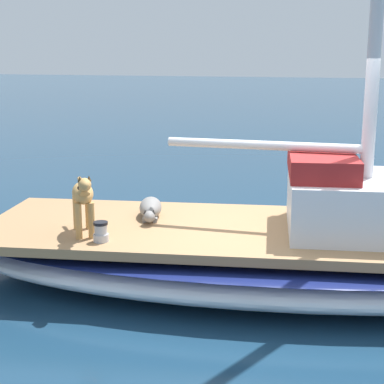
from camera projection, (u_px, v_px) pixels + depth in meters
The scene contains 5 objects.
ground_plane at pixel (277, 284), 6.80m from camera, with size 120.00×120.00×0.00m, color navy.
sailboat_main at pixel (278, 256), 6.72m from camera, with size 3.54×7.52×0.66m.
dog_grey at pixel (150, 208), 7.08m from camera, with size 0.93×0.43×0.22m.
dog_tan at pixel (83, 196), 6.33m from camera, with size 0.85×0.54×0.70m.
deck_winch at pixel (101, 232), 6.16m from camera, with size 0.16×0.16×0.21m.
Camera 1 is at (6.41, 0.81, 2.55)m, focal length 56.27 mm.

